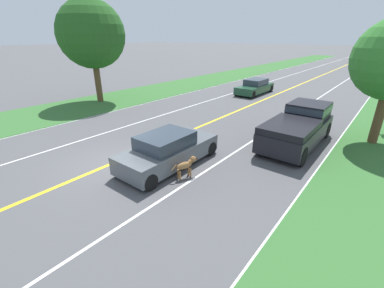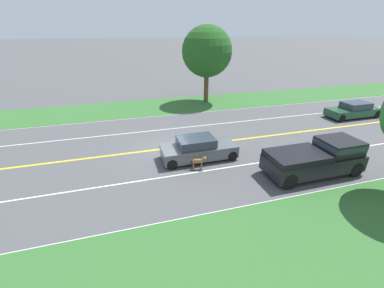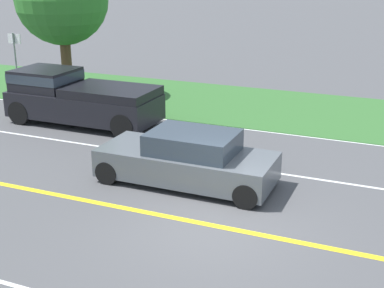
% 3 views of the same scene
% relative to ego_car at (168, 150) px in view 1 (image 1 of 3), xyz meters
% --- Properties ---
extents(ground_plane, '(400.00, 400.00, 0.00)m').
position_rel_ego_car_xyz_m(ground_plane, '(-1.93, -1.45, -0.65)').
color(ground_plane, '#4C4C4F').
extents(centre_divider_line, '(0.18, 160.00, 0.01)m').
position_rel_ego_car_xyz_m(centre_divider_line, '(-1.93, -1.45, -0.65)').
color(centre_divider_line, yellow).
rests_on(centre_divider_line, ground).
extents(lane_edge_line_right, '(0.14, 160.00, 0.01)m').
position_rel_ego_car_xyz_m(lane_edge_line_right, '(5.07, -1.45, -0.65)').
color(lane_edge_line_right, white).
rests_on(lane_edge_line_right, ground).
extents(lane_edge_line_left, '(0.14, 160.00, 0.01)m').
position_rel_ego_car_xyz_m(lane_edge_line_left, '(-8.93, -1.45, -0.65)').
color(lane_edge_line_left, white).
rests_on(lane_edge_line_left, ground).
extents(lane_dash_same_dir, '(0.10, 160.00, 0.01)m').
position_rel_ego_car_xyz_m(lane_dash_same_dir, '(1.57, -1.45, -0.65)').
color(lane_dash_same_dir, white).
rests_on(lane_dash_same_dir, ground).
extents(lane_dash_oncoming, '(0.10, 160.00, 0.01)m').
position_rel_ego_car_xyz_m(lane_dash_oncoming, '(-5.43, -1.45, -0.65)').
color(lane_dash_oncoming, white).
rests_on(lane_dash_oncoming, ground).
extents(grass_verge_left, '(6.00, 160.00, 0.03)m').
position_rel_ego_car_xyz_m(grass_verge_left, '(-11.93, -1.45, -0.64)').
color(grass_verge_left, '#33662D').
rests_on(grass_verge_left, ground).
extents(ego_car, '(1.87, 4.51, 1.40)m').
position_rel_ego_car_xyz_m(ego_car, '(0.00, 0.00, 0.00)').
color(ego_car, '#51565B').
rests_on(ego_car, ground).
extents(dog, '(0.48, 1.11, 0.81)m').
position_rel_ego_car_xyz_m(dog, '(1.25, -0.33, -0.14)').
color(dog, olive).
rests_on(dog, ground).
extents(pickup_truck, '(2.09, 5.30, 1.84)m').
position_rel_ego_car_xyz_m(pickup_truck, '(3.45, 5.69, 0.29)').
color(pickup_truck, black).
rests_on(pickup_truck, ground).
extents(oncoming_car, '(1.83, 4.75, 1.34)m').
position_rel_ego_car_xyz_m(oncoming_car, '(-3.73, 15.75, -0.02)').
color(oncoming_car, '#1E472D').
rests_on(oncoming_car, ground).
extents(roadside_tree_left_near, '(5.06, 5.06, 7.69)m').
position_rel_ego_car_xyz_m(roadside_tree_left_near, '(-12.37, 4.84, 4.49)').
color(roadside_tree_left_near, brown).
rests_on(roadside_tree_left_near, ground).
extents(street_sign, '(0.11, 0.64, 2.58)m').
position_rel_ego_car_xyz_m(street_sign, '(6.24, 10.69, 0.97)').
color(street_sign, gray).
rests_on(street_sign, ground).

